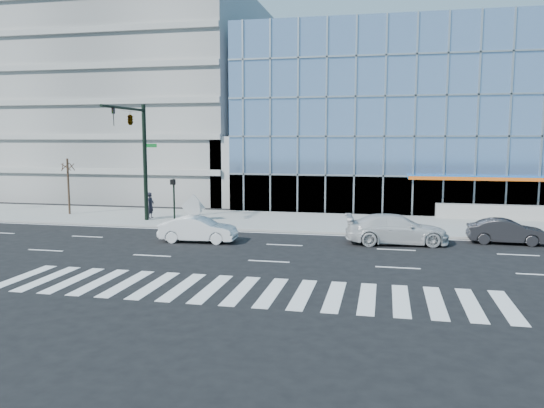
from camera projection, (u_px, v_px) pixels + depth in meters
The scene contains 15 objects.
ground at pixel (284, 245), 29.17m from camera, with size 160.00×160.00×0.00m, color black.
sidewalk at pixel (306, 222), 36.92m from camera, with size 120.00×8.00×0.15m, color gray.
theatre_building at pixel (479, 121), 50.59m from camera, with size 42.00×26.00×15.00m, color #7191BC.
parking_garage at pixel (148, 100), 57.32m from camera, with size 24.00×24.00×20.00m, color gray.
ramp_block at pixel (256, 170), 47.51m from camera, with size 6.00×8.00×6.00m, color gray.
tower_far_mid at pixel (45, 9), 99.61m from camera, with size 13.00×13.00×60.00m, color #445977.
tower_backdrop at pixel (198, 42), 100.38m from camera, with size 14.00×14.00×48.00m, color gray.
traffic_signal at pixel (135, 133), 35.12m from camera, with size 1.14×5.74×8.00m.
ped_signal_post at pixel (174, 194), 35.46m from camera, with size 0.30×0.33×3.00m.
street_tree_near at pixel (67, 166), 39.71m from camera, with size 1.10×1.10×4.23m.
white_suv at pixel (397, 229), 29.44m from camera, with size 2.29×5.64×1.64m, color silver.
white_sedan at pixel (198, 229), 30.01m from camera, with size 1.52×4.37×1.44m, color silver.
dark_sedan at pixel (506, 231), 29.51m from camera, with size 1.45×4.15×1.37m, color black.
pedestrian at pixel (150, 205), 37.86m from camera, with size 0.68×0.45×1.87m, color black.
tilted_panel at pixel (193, 207), 37.04m from camera, with size 1.30×0.06×1.30m, color #A9A9A9.
Camera 1 is at (5.31, -28.18, 5.83)m, focal length 35.00 mm.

